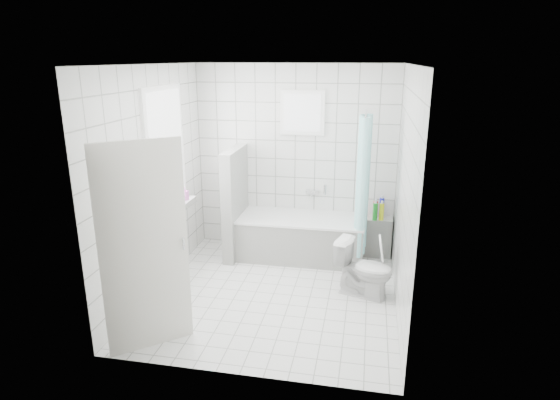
# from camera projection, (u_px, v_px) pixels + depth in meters

# --- Properties ---
(ground) EXTENTS (3.00, 3.00, 0.00)m
(ground) POSITION_uv_depth(u_px,v_px,m) (274.00, 294.00, 5.51)
(ground) COLOR white
(ground) RESTS_ON ground
(ceiling) EXTENTS (3.00, 3.00, 0.00)m
(ceiling) POSITION_uv_depth(u_px,v_px,m) (273.00, 64.00, 4.75)
(ceiling) COLOR white
(ceiling) RESTS_ON ground
(wall_back) EXTENTS (2.80, 0.02, 2.60)m
(wall_back) POSITION_uv_depth(u_px,v_px,m) (295.00, 159.00, 6.54)
(wall_back) COLOR white
(wall_back) RESTS_ON ground
(wall_front) EXTENTS (2.80, 0.02, 2.60)m
(wall_front) POSITION_uv_depth(u_px,v_px,m) (235.00, 237.00, 3.72)
(wall_front) COLOR white
(wall_front) RESTS_ON ground
(wall_left) EXTENTS (0.02, 3.00, 2.60)m
(wall_left) POSITION_uv_depth(u_px,v_px,m) (154.00, 181.00, 5.39)
(wall_left) COLOR white
(wall_left) RESTS_ON ground
(wall_right) EXTENTS (0.02, 3.00, 2.60)m
(wall_right) POSITION_uv_depth(u_px,v_px,m) (404.00, 194.00, 4.88)
(wall_right) COLOR white
(wall_right) RESTS_ON ground
(window_left) EXTENTS (0.01, 0.90, 1.40)m
(window_left) POSITION_uv_depth(u_px,v_px,m) (167.00, 151.00, 5.57)
(window_left) COLOR white
(window_left) RESTS_ON wall_left
(window_back) EXTENTS (0.50, 0.01, 0.50)m
(window_back) POSITION_uv_depth(u_px,v_px,m) (302.00, 113.00, 6.29)
(window_back) COLOR white
(window_back) RESTS_ON wall_back
(window_sill) EXTENTS (0.18, 1.02, 0.08)m
(window_sill) POSITION_uv_depth(u_px,v_px,m) (175.00, 210.00, 5.78)
(window_sill) COLOR white
(window_sill) RESTS_ON wall_left
(door) EXTENTS (0.64, 0.54, 2.00)m
(door) POSITION_uv_depth(u_px,v_px,m) (144.00, 249.00, 4.24)
(door) COLOR silver
(door) RESTS_ON ground
(bathtub) EXTENTS (1.71, 0.77, 0.58)m
(bathtub) POSITION_uv_depth(u_px,v_px,m) (301.00, 237.00, 6.45)
(bathtub) COLOR white
(bathtub) RESTS_ON ground
(partition_wall) EXTENTS (0.15, 0.85, 1.50)m
(partition_wall) POSITION_uv_depth(u_px,v_px,m) (235.00, 203.00, 6.44)
(partition_wall) COLOR white
(partition_wall) RESTS_ON ground
(tiled_ledge) EXTENTS (0.40, 0.24, 0.55)m
(tiled_ledge) POSITION_uv_depth(u_px,v_px,m) (377.00, 237.00, 6.51)
(tiled_ledge) COLOR white
(tiled_ledge) RESTS_ON ground
(toilet) EXTENTS (0.73, 0.54, 0.66)m
(toilet) POSITION_uv_depth(u_px,v_px,m) (364.00, 269.00, 5.40)
(toilet) COLOR white
(toilet) RESTS_ON ground
(curtain_rod) EXTENTS (0.02, 0.80, 0.02)m
(curtain_rod) POSITION_uv_depth(u_px,v_px,m) (366.00, 114.00, 5.79)
(curtain_rod) COLOR silver
(curtain_rod) RESTS_ON wall_back
(shower_curtain) EXTENTS (0.14, 0.48, 1.78)m
(shower_curtain) POSITION_uv_depth(u_px,v_px,m) (362.00, 186.00, 5.93)
(shower_curtain) COLOR #49D6D1
(shower_curtain) RESTS_ON curtain_rod
(tub_faucet) EXTENTS (0.18, 0.06, 0.06)m
(tub_faucet) POSITION_uv_depth(u_px,v_px,m) (312.00, 192.00, 6.59)
(tub_faucet) COLOR silver
(tub_faucet) RESTS_ON wall_back
(sill_bottles) EXTENTS (0.13, 0.58, 0.32)m
(sill_bottles) POSITION_uv_depth(u_px,v_px,m) (178.00, 194.00, 5.82)
(sill_bottles) COLOR #33BEE7
(sill_bottles) RESTS_ON window_sill
(ledge_bottles) EXTENTS (0.15, 0.19, 0.28)m
(ledge_bottles) POSITION_uv_depth(u_px,v_px,m) (379.00, 210.00, 6.38)
(ledge_bottles) COLOR #181EC0
(ledge_bottles) RESTS_ON tiled_ledge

